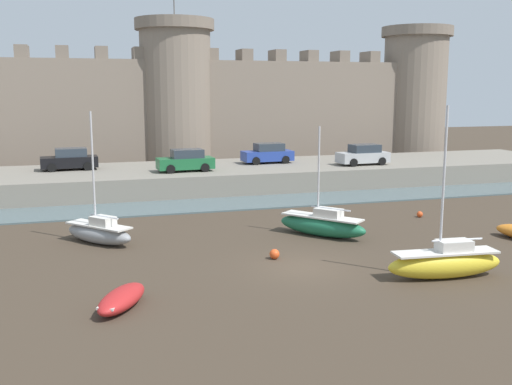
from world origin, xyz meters
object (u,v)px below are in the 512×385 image
at_px(sailboat_midflat_right, 99,232).
at_px(sailboat_foreground_left, 445,262).
at_px(rowboat_midflat_left, 122,298).
at_px(car_quay_centre_west, 268,154).
at_px(car_quay_east, 363,155).
at_px(mooring_buoy_near_channel, 275,254).
at_px(car_quay_west, 186,161).
at_px(car_quay_centre_east, 70,160).
at_px(sailboat_near_channel_left, 322,224).
at_px(mooring_buoy_off_centre, 420,214).

relative_size(sailboat_midflat_right, sailboat_foreground_left, 0.94).
height_order(sailboat_midflat_right, rowboat_midflat_left, sailboat_midflat_right).
relative_size(car_quay_centre_west, car_quay_east, 1.00).
xyz_separation_m(sailboat_midflat_right, mooring_buoy_near_channel, (7.51, -5.16, -0.36)).
distance_m(mooring_buoy_near_channel, car_quay_west, 18.57).
bearing_deg(sailboat_midflat_right, car_quay_centre_east, 95.00).
distance_m(sailboat_foreground_left, car_quay_centre_east, 30.22).
height_order(mooring_buoy_near_channel, car_quay_west, car_quay_west).
bearing_deg(car_quay_east, sailboat_near_channel_left, -123.32).
relative_size(car_quay_centre_west, car_quay_west, 1.00).
bearing_deg(car_quay_centre_east, car_quay_centre_west, -1.29).
xyz_separation_m(car_quay_centre_west, car_quay_west, (-7.27, -2.92, 0.00)).
distance_m(sailboat_near_channel_left, car_quay_centre_east, 22.39).
distance_m(sailboat_foreground_left, mooring_buoy_near_channel, 7.43).
xyz_separation_m(sailboat_near_channel_left, car_quay_east, (9.75, 14.83, 1.76)).
bearing_deg(mooring_buoy_off_centre, rowboat_midflat_left, -150.69).
height_order(sailboat_midflat_right, mooring_buoy_near_channel, sailboat_midflat_right).
relative_size(mooring_buoy_near_channel, car_quay_centre_east, 0.11).
distance_m(sailboat_near_channel_left, mooring_buoy_near_channel, 5.04).
distance_m(sailboat_midflat_right, car_quay_centre_west, 21.49).
bearing_deg(car_quay_centre_east, rowboat_midflat_left, -85.94).
height_order(rowboat_midflat_left, car_quay_centre_west, car_quay_centre_west).
height_order(sailboat_midflat_right, car_quay_east, sailboat_midflat_right).
distance_m(sailboat_near_channel_left, sailboat_midflat_right, 11.41).
bearing_deg(car_quay_centre_west, rowboat_midflat_left, -117.95).
distance_m(car_quay_west, car_quay_east, 14.26).
relative_size(sailboat_midflat_right, car_quay_east, 1.57).
relative_size(sailboat_near_channel_left, car_quay_centre_west, 1.37).
bearing_deg(car_quay_west, sailboat_midflat_right, -116.97).
relative_size(sailboat_midflat_right, mooring_buoy_off_centre, 18.03).
bearing_deg(rowboat_midflat_left, mooring_buoy_off_centre, 29.31).
xyz_separation_m(sailboat_midflat_right, mooring_buoy_off_centre, (18.71, 0.80, -0.41)).
xyz_separation_m(sailboat_midflat_right, sailboat_foreground_left, (13.33, -9.76, 0.08)).
distance_m(car_quay_centre_east, car_quay_west, 8.83).
bearing_deg(car_quay_west, mooring_buoy_near_channel, -87.64).
height_order(car_quay_centre_west, car_quay_east, same).
height_order(mooring_buoy_near_channel, car_quay_centre_west, car_quay_centre_west).
xyz_separation_m(sailboat_midflat_right, car_quay_east, (21.01, 13.01, 1.80)).
bearing_deg(mooring_buoy_near_channel, car_quay_west, 92.36).
bearing_deg(mooring_buoy_off_centre, car_quay_west, 133.80).
bearing_deg(sailboat_foreground_left, mooring_buoy_near_channel, 141.64).
xyz_separation_m(mooring_buoy_near_channel, car_quay_west, (-0.76, 18.43, 2.16)).
distance_m(sailboat_midflat_right, car_quay_west, 15.00).
bearing_deg(mooring_buoy_near_channel, sailboat_near_channel_left, 41.77).
relative_size(mooring_buoy_near_channel, mooring_buoy_off_centre, 1.26).
distance_m(rowboat_midflat_left, car_quay_west, 23.70).
xyz_separation_m(sailboat_near_channel_left, car_quay_centre_west, (2.76, 18.01, 1.76)).
relative_size(car_quay_centre_east, car_quay_east, 1.00).
distance_m(mooring_buoy_off_centre, car_quay_centre_west, 16.24).
bearing_deg(sailboat_foreground_left, mooring_buoy_off_centre, 63.02).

